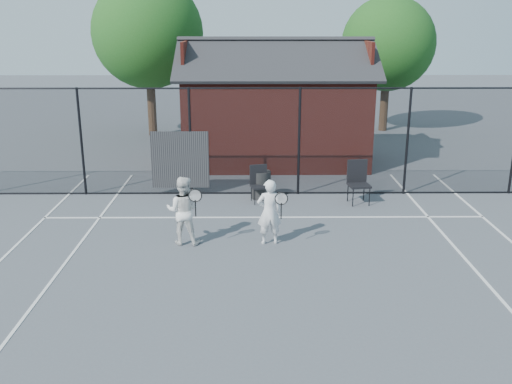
{
  "coord_description": "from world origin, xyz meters",
  "views": [
    {
      "loc": [
        -0.31,
        -10.43,
        4.78
      ],
      "look_at": [
        -0.22,
        1.59,
        1.1
      ],
      "focal_mm": 40.0,
      "sensor_mm": 36.0,
      "label": 1
    }
  ],
  "objects_px": {
    "player_front": "(269,212)",
    "chair_left": "(260,185)",
    "chair_right": "(359,183)",
    "clubhouse": "(275,115)",
    "player_back": "(183,210)",
    "waste_bin": "(261,185)"
  },
  "relations": [
    {
      "from": "clubhouse",
      "to": "chair_left",
      "type": "height_order",
      "value": "clubhouse"
    },
    {
      "from": "player_front",
      "to": "player_back",
      "type": "height_order",
      "value": "player_back"
    },
    {
      "from": "player_front",
      "to": "waste_bin",
      "type": "relative_size",
      "value": 1.91
    },
    {
      "from": "player_back",
      "to": "waste_bin",
      "type": "height_order",
      "value": "player_back"
    },
    {
      "from": "player_back",
      "to": "chair_left",
      "type": "bearing_deg",
      "value": 59.34
    },
    {
      "from": "player_back",
      "to": "player_front",
      "type": "bearing_deg",
      "value": -1.03
    },
    {
      "from": "player_front",
      "to": "chair_left",
      "type": "bearing_deg",
      "value": 93.06
    },
    {
      "from": "clubhouse",
      "to": "player_back",
      "type": "distance_m",
      "value": 8.06
    },
    {
      "from": "clubhouse",
      "to": "chair_left",
      "type": "relative_size",
      "value": 6.64
    },
    {
      "from": "chair_left",
      "to": "waste_bin",
      "type": "height_order",
      "value": "chair_left"
    },
    {
      "from": "clubhouse",
      "to": "waste_bin",
      "type": "xyz_separation_m",
      "value": [
        -0.55,
        -4.4,
        -1.22
      ]
    },
    {
      "from": "player_front",
      "to": "clubhouse",
      "type": "bearing_deg",
      "value": 86.82
    },
    {
      "from": "player_front",
      "to": "player_back",
      "type": "distance_m",
      "value": 1.88
    },
    {
      "from": "clubhouse",
      "to": "chair_right",
      "type": "distance_m",
      "value": 5.41
    },
    {
      "from": "clubhouse",
      "to": "chair_right",
      "type": "bearing_deg",
      "value": -67.29
    },
    {
      "from": "chair_left",
      "to": "player_back",
      "type": "bearing_deg",
      "value": -134.37
    },
    {
      "from": "clubhouse",
      "to": "waste_bin",
      "type": "distance_m",
      "value": 4.6
    },
    {
      "from": "clubhouse",
      "to": "chair_right",
      "type": "height_order",
      "value": "clubhouse"
    },
    {
      "from": "chair_right",
      "to": "player_front",
      "type": "bearing_deg",
      "value": -139.32
    },
    {
      "from": "clubhouse",
      "to": "player_back",
      "type": "height_order",
      "value": "clubhouse"
    },
    {
      "from": "clubhouse",
      "to": "chair_right",
      "type": "relative_size",
      "value": 5.74
    },
    {
      "from": "chair_left",
      "to": "waste_bin",
      "type": "bearing_deg",
      "value": 70.87
    }
  ]
}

